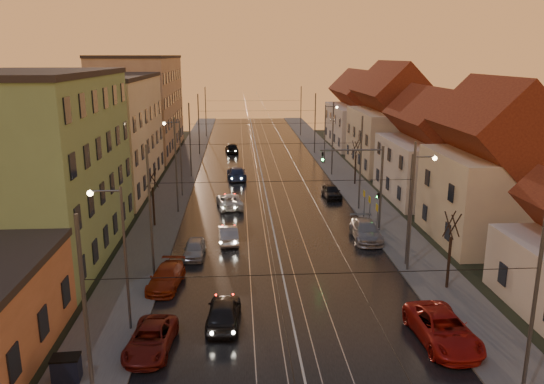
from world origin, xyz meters
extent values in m
plane|color=black|center=(0.00, 0.00, 0.00)|extent=(160.00, 160.00, 0.00)
cube|color=black|center=(0.00, 40.00, 0.02)|extent=(16.00, 120.00, 0.04)
cube|color=#4C4C4C|center=(-10.00, 40.00, 0.07)|extent=(4.00, 120.00, 0.15)
cube|color=#4C4C4C|center=(10.00, 40.00, 0.07)|extent=(4.00, 120.00, 0.15)
cube|color=gray|center=(-2.20, 40.00, 0.06)|extent=(0.06, 120.00, 0.03)
cube|color=gray|center=(-0.77, 40.00, 0.06)|extent=(0.06, 120.00, 0.03)
cube|color=gray|center=(0.77, 40.00, 0.06)|extent=(0.06, 120.00, 0.03)
cube|color=gray|center=(2.20, 40.00, 0.06)|extent=(0.06, 120.00, 0.03)
cube|color=#749961|center=(-17.50, 14.00, 6.50)|extent=(10.00, 18.00, 13.00)
cube|color=beige|center=(-17.50, 34.00, 6.00)|extent=(10.00, 20.00, 12.00)
cube|color=#9E7F66|center=(-17.50, 58.00, 7.00)|extent=(10.00, 24.00, 14.00)
cube|color=beige|center=(17.00, 15.00, 3.50)|extent=(8.50, 10.00, 7.00)
pyramid|color=#551D13|center=(17.00, 15.00, 8.90)|extent=(8.67, 10.20, 3.80)
cube|color=silver|center=(17.00, 28.00, 3.00)|extent=(9.00, 12.00, 6.00)
pyramid|color=#551D13|center=(17.00, 28.00, 7.60)|extent=(9.18, 12.24, 3.20)
cube|color=beige|center=(17.00, 43.00, 3.75)|extent=(9.00, 14.00, 7.50)
pyramid|color=#551D13|center=(17.00, 43.00, 9.50)|extent=(9.18, 14.28, 4.00)
cube|color=silver|center=(17.00, 61.00, 3.25)|extent=(9.00, 16.00, 6.50)
pyramid|color=#551D13|center=(17.00, 61.00, 8.25)|extent=(9.18, 16.32, 3.50)
cylinder|color=#595B60|center=(-8.60, -6.00, 4.50)|extent=(0.16, 0.16, 9.00)
cylinder|color=#595B60|center=(8.60, -6.00, 4.50)|extent=(0.16, 0.16, 9.00)
cylinder|color=#595B60|center=(-8.60, 9.00, 4.50)|extent=(0.16, 0.16, 9.00)
cylinder|color=#595B60|center=(8.60, 9.00, 4.50)|extent=(0.16, 0.16, 9.00)
cylinder|color=#595B60|center=(-8.60, 24.00, 4.50)|extent=(0.16, 0.16, 9.00)
cylinder|color=#595B60|center=(8.60, 24.00, 4.50)|extent=(0.16, 0.16, 9.00)
cylinder|color=#595B60|center=(-8.60, 39.00, 4.50)|extent=(0.16, 0.16, 9.00)
cylinder|color=#595B60|center=(8.60, 39.00, 4.50)|extent=(0.16, 0.16, 9.00)
cylinder|color=#595B60|center=(-8.60, 54.00, 4.50)|extent=(0.16, 0.16, 9.00)
cylinder|color=#595B60|center=(8.60, 54.00, 4.50)|extent=(0.16, 0.16, 9.00)
cylinder|color=#595B60|center=(-8.60, 72.00, 4.50)|extent=(0.16, 0.16, 9.00)
cylinder|color=#595B60|center=(8.60, 72.00, 4.50)|extent=(0.16, 0.16, 9.00)
cylinder|color=#595B60|center=(-8.80, 2.00, 4.00)|extent=(0.14, 0.14, 8.00)
cylinder|color=#595B60|center=(-9.60, 2.00, 7.80)|extent=(1.60, 0.10, 0.10)
sphere|color=#FFD88C|center=(-10.32, 2.00, 7.70)|extent=(0.32, 0.32, 0.32)
cylinder|color=#595B60|center=(8.80, 10.00, 4.00)|extent=(0.14, 0.14, 8.00)
cylinder|color=#595B60|center=(9.60, 10.00, 7.80)|extent=(1.60, 0.10, 0.10)
sphere|color=#FFD88C|center=(10.32, 10.00, 7.70)|extent=(0.32, 0.32, 0.32)
cylinder|color=#595B60|center=(-8.80, 30.00, 4.00)|extent=(0.14, 0.14, 8.00)
cylinder|color=#595B60|center=(-9.60, 30.00, 7.80)|extent=(1.60, 0.10, 0.10)
sphere|color=#FFD88C|center=(-10.32, 30.00, 7.70)|extent=(0.32, 0.32, 0.32)
cylinder|color=#595B60|center=(8.80, 46.00, 4.00)|extent=(0.14, 0.14, 8.00)
cylinder|color=#595B60|center=(9.60, 46.00, 7.80)|extent=(1.60, 0.10, 0.10)
sphere|color=#FFD88C|center=(10.32, 46.00, 7.70)|extent=(0.32, 0.32, 0.32)
cylinder|color=#595B60|center=(9.00, 18.00, 3.60)|extent=(0.20, 0.20, 7.20)
cylinder|color=#595B60|center=(6.40, 18.00, 6.90)|extent=(5.20, 0.14, 0.14)
imported|color=black|center=(4.00, 18.00, 6.30)|extent=(0.15, 0.18, 0.90)
sphere|color=#19FF3F|center=(4.00, 17.88, 6.15)|extent=(0.20, 0.20, 0.20)
cylinder|color=black|center=(-10.20, 20.00, 1.75)|extent=(0.18, 0.18, 3.50)
cylinder|color=black|center=(-9.97, 20.09, 4.30)|extent=(0.37, 0.92, 1.61)
cylinder|color=black|center=(-10.29, 20.23, 4.30)|extent=(0.91, 0.40, 1.61)
cylinder|color=black|center=(-10.43, 19.91, 4.30)|extent=(0.37, 0.92, 1.61)
cylinder|color=black|center=(-10.07, 19.78, 4.30)|extent=(0.84, 0.54, 1.62)
cylinder|color=black|center=(10.20, 6.00, 1.75)|extent=(0.18, 0.18, 3.50)
cylinder|color=black|center=(10.43, 6.09, 4.30)|extent=(0.37, 0.92, 1.61)
cylinder|color=black|center=(10.11, 6.23, 4.30)|extent=(0.91, 0.40, 1.61)
cylinder|color=black|center=(9.97, 5.91, 4.30)|extent=(0.37, 0.92, 1.61)
cylinder|color=black|center=(10.32, 5.78, 4.30)|extent=(0.84, 0.54, 1.62)
cylinder|color=black|center=(10.40, 34.00, 1.75)|extent=(0.18, 0.18, 3.50)
cylinder|color=black|center=(10.63, 34.09, 4.30)|extent=(0.37, 0.92, 1.61)
cylinder|color=black|center=(10.31, 34.23, 4.30)|extent=(0.91, 0.40, 1.61)
cylinder|color=black|center=(10.17, 33.91, 4.30)|extent=(0.37, 0.92, 1.61)
cylinder|color=black|center=(10.53, 33.78, 4.30)|extent=(0.84, 0.54, 1.62)
imported|color=black|center=(-3.81, 2.38, 0.75)|extent=(2.03, 4.53, 1.51)
imported|color=#939398|center=(-3.76, 15.67, 0.67)|extent=(1.75, 4.18, 1.34)
imported|color=silver|center=(-3.81, 25.55, 0.68)|extent=(2.88, 5.14, 1.36)
imported|color=navy|center=(-3.11, 37.72, 0.76)|extent=(2.48, 5.36, 1.52)
imported|color=black|center=(-3.84, 55.49, 0.77)|extent=(2.21, 4.65, 1.54)
imported|color=maroon|center=(-7.39, -0.09, 0.63)|extent=(2.46, 4.71, 1.27)
imported|color=maroon|center=(-7.60, 7.52, 0.65)|extent=(2.36, 4.69, 1.30)
imported|color=#9E9EA3|center=(-6.20, 12.66, 0.63)|extent=(1.54, 3.73, 1.26)
imported|color=#9F140F|center=(7.49, -0.27, 0.78)|extent=(2.84, 5.70, 1.55)
imported|color=#96969B|center=(7.28, 15.61, 0.75)|extent=(2.29, 5.24, 1.50)
imported|color=black|center=(6.73, 28.54, 0.69)|extent=(1.89, 4.15, 1.38)
cube|color=black|center=(-10.75, -2.59, 0.70)|extent=(1.25, 0.87, 1.10)
camera|label=1|loc=(-2.85, -24.23, 14.41)|focal=35.00mm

